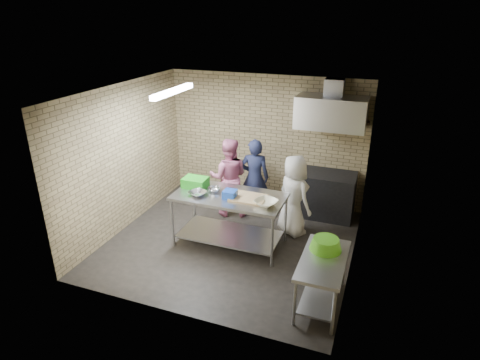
{
  "coord_description": "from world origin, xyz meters",
  "views": [
    {
      "loc": [
        2.37,
        -5.89,
        3.89
      ],
      "look_at": [
        0.1,
        0.2,
        1.15
      ],
      "focal_mm": 30.5,
      "sensor_mm": 36.0,
      "label": 1
    }
  ],
  "objects_px": {
    "prep_table": "(230,220)",
    "green_basin": "(326,244)",
    "side_counter": "(321,282)",
    "woman_pink": "(229,177)",
    "stove": "(324,194)",
    "bottle_red": "(335,114)",
    "blue_tub": "(230,194)",
    "woman_white": "(294,196)",
    "green_crate": "(195,182)",
    "man_navy": "(254,178)"
  },
  "relations": [
    {
      "from": "side_counter",
      "to": "stove",
      "type": "xyz_separation_m",
      "value": [
        -0.45,
        2.75,
        0.08
      ]
    },
    {
      "from": "side_counter",
      "to": "woman_pink",
      "type": "height_order",
      "value": "woman_pink"
    },
    {
      "from": "stove",
      "to": "blue_tub",
      "type": "xyz_separation_m",
      "value": [
        -1.3,
        -1.79,
        0.57
      ]
    },
    {
      "from": "green_basin",
      "to": "side_counter",
      "type": "bearing_deg",
      "value": -85.43
    },
    {
      "from": "woman_pink",
      "to": "bottle_red",
      "type": "bearing_deg",
      "value": -171.98
    },
    {
      "from": "bottle_red",
      "to": "green_basin",
      "type": "bearing_deg",
      "value": -82.1
    },
    {
      "from": "prep_table",
      "to": "woman_white",
      "type": "xyz_separation_m",
      "value": [
        0.95,
        0.76,
        0.29
      ]
    },
    {
      "from": "woman_pink",
      "to": "woman_white",
      "type": "relative_size",
      "value": 1.05
    },
    {
      "from": "bottle_red",
      "to": "woman_pink",
      "type": "xyz_separation_m",
      "value": [
        -1.85,
        -0.87,
        -1.23
      ]
    },
    {
      "from": "stove",
      "to": "woman_pink",
      "type": "height_order",
      "value": "woman_pink"
    },
    {
      "from": "bottle_red",
      "to": "woman_pink",
      "type": "height_order",
      "value": "bottle_red"
    },
    {
      "from": "prep_table",
      "to": "blue_tub",
      "type": "height_order",
      "value": "blue_tub"
    },
    {
      "from": "side_counter",
      "to": "man_navy",
      "type": "relative_size",
      "value": 0.75
    },
    {
      "from": "prep_table",
      "to": "green_basin",
      "type": "bearing_deg",
      "value": -24.33
    },
    {
      "from": "green_crate",
      "to": "woman_pink",
      "type": "height_order",
      "value": "woman_pink"
    },
    {
      "from": "green_basin",
      "to": "blue_tub",
      "type": "bearing_deg",
      "value": 157.82
    },
    {
      "from": "bottle_red",
      "to": "woman_pink",
      "type": "distance_m",
      "value": 2.38
    },
    {
      "from": "blue_tub",
      "to": "woman_white",
      "type": "bearing_deg",
      "value": 43.55
    },
    {
      "from": "green_crate",
      "to": "blue_tub",
      "type": "distance_m",
      "value": 0.78
    },
    {
      "from": "green_basin",
      "to": "woman_white",
      "type": "relative_size",
      "value": 0.3
    },
    {
      "from": "side_counter",
      "to": "green_basin",
      "type": "distance_m",
      "value": 0.52
    },
    {
      "from": "prep_table",
      "to": "man_navy",
      "type": "height_order",
      "value": "man_navy"
    },
    {
      "from": "green_basin",
      "to": "woman_white",
      "type": "xyz_separation_m",
      "value": [
        -0.83,
        1.56,
        -0.07
      ]
    },
    {
      "from": "blue_tub",
      "to": "woman_white",
      "type": "distance_m",
      "value": 1.27
    },
    {
      "from": "prep_table",
      "to": "woman_white",
      "type": "distance_m",
      "value": 1.25
    },
    {
      "from": "stove",
      "to": "bottle_red",
      "type": "height_order",
      "value": "bottle_red"
    },
    {
      "from": "stove",
      "to": "man_navy",
      "type": "xyz_separation_m",
      "value": [
        -1.32,
        -0.46,
        0.35
      ]
    },
    {
      "from": "woman_pink",
      "to": "woman_white",
      "type": "distance_m",
      "value": 1.43
    },
    {
      "from": "prep_table",
      "to": "woman_pink",
      "type": "xyz_separation_m",
      "value": [
        -0.44,
        1.07,
        0.33
      ]
    },
    {
      "from": "prep_table",
      "to": "woman_white",
      "type": "height_order",
      "value": "woman_white"
    },
    {
      "from": "stove",
      "to": "green_crate",
      "type": "relative_size",
      "value": 2.84
    },
    {
      "from": "side_counter",
      "to": "green_crate",
      "type": "bearing_deg",
      "value": 154.83
    },
    {
      "from": "prep_table",
      "to": "man_navy",
      "type": "bearing_deg",
      "value": 88.26
    },
    {
      "from": "bottle_red",
      "to": "woman_white",
      "type": "bearing_deg",
      "value": -111.01
    },
    {
      "from": "stove",
      "to": "green_crate",
      "type": "distance_m",
      "value": 2.65
    },
    {
      "from": "man_navy",
      "to": "green_basin",
      "type": "bearing_deg",
      "value": 115.99
    },
    {
      "from": "side_counter",
      "to": "woman_white",
      "type": "height_order",
      "value": "woman_white"
    },
    {
      "from": "woman_pink",
      "to": "prep_table",
      "type": "bearing_deg",
      "value": 95.56
    },
    {
      "from": "green_basin",
      "to": "green_crate",
      "type": "bearing_deg",
      "value": 159.54
    },
    {
      "from": "prep_table",
      "to": "side_counter",
      "type": "xyz_separation_m",
      "value": [
        1.8,
        -1.06,
        -0.1
      ]
    },
    {
      "from": "green_basin",
      "to": "prep_table",
      "type": "bearing_deg",
      "value": 155.67
    },
    {
      "from": "man_navy",
      "to": "woman_white",
      "type": "bearing_deg",
      "value": 137.91
    },
    {
      "from": "prep_table",
      "to": "green_crate",
      "type": "distance_m",
      "value": 0.9
    },
    {
      "from": "prep_table",
      "to": "bottle_red",
      "type": "relative_size",
      "value": 10.55
    },
    {
      "from": "woman_pink",
      "to": "blue_tub",
      "type": "bearing_deg",
      "value": 95.9
    },
    {
      "from": "stove",
      "to": "blue_tub",
      "type": "relative_size",
      "value": 5.69
    },
    {
      "from": "green_crate",
      "to": "bottle_red",
      "type": "relative_size",
      "value": 2.34
    },
    {
      "from": "prep_table",
      "to": "bottle_red",
      "type": "distance_m",
      "value": 2.85
    },
    {
      "from": "prep_table",
      "to": "green_basin",
      "type": "height_order",
      "value": "prep_table"
    },
    {
      "from": "man_navy",
      "to": "green_crate",
      "type": "bearing_deg",
      "value": 41.97
    }
  ]
}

